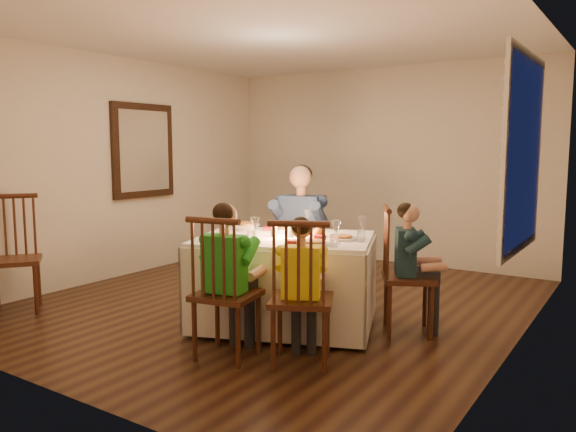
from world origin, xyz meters
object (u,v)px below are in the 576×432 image
Objects in this scene: child_teal at (407,332)px; serving_bowl at (246,227)px; chair_near_left at (228,356)px; chair_extra at (18,311)px; child_yellow at (301,364)px; chair_end at (407,332)px; chair_near_right at (301,364)px; adult at (300,300)px; chair_adult at (300,300)px; dining_table at (285,262)px; child_green at (228,356)px.

serving_bowl is (-1.48, -0.28, 0.81)m from child_teal.
serving_bowl reaches higher than chair_near_left.
chair_extra is 1.03× the size of child_yellow.
child_yellow is at bearing 132.82° from chair_end.
chair_near_right and chair_end have the same top height.
adult is at bearing -88.00° from chair_near_left.
chair_adult is 0.00m from adult.
chair_near_right is (0.53, 0.18, 0.00)m from chair_near_left.
serving_bowl reaches higher than dining_table.
child_teal reaches higher than chair_near_left.
chair_near_left is 1.39m from serving_bowl.
child_yellow is at bearing 180.00° from chair_near_right.
adult is (0.00, 0.00, 0.00)m from chair_adult.
child_teal is at bearing -27.53° from chair_adult.
child_teal is 4.75× the size of serving_bowl.
dining_table is 1.05m from chair_near_right.
chair_near_right is at bearing -45.86° from chair_extra.
serving_bowl is (-0.20, -0.63, 0.81)m from chair_adult.
child_green is (0.37, -1.61, 0.00)m from chair_adult.
child_yellow reaches higher than chair_end.
child_yellow is at bearing -69.93° from adult.
child_yellow is (-0.38, -1.08, 0.00)m from chair_end.
child_yellow is at bearing -172.20° from child_green.
child_teal is at bearing -135.46° from child_yellow.
serving_bowl reaches higher than chair_near_right.
adult reaches higher than child_yellow.
dining_table is 1.05m from child_yellow.
dining_table is 1.30× the size of adult.
serving_bowl is (-0.20, -0.63, 0.81)m from adult.
child_teal reaches higher than chair_near_right.
child_yellow reaches higher than chair_near_right.
chair_extra is at bearing -18.83° from child_yellow.
chair_near_left is 0.78× the size of adult.
serving_bowl is (1.84, 1.17, 0.81)m from chair_extra.
chair_extra is 4.80× the size of serving_bowl.
serving_bowl is (-0.57, 0.98, 0.81)m from child_green.
chair_end is at bearing -0.00° from child_teal.
dining_table is at bearing -79.58° from chair_adult.
chair_near_left is at bearing -107.12° from dining_table.
serving_bowl reaches higher than child_yellow.
chair_end is 1.55m from child_green.
chair_near_left is 1.00× the size of chair_near_right.
child_teal is (0.91, 1.26, 0.00)m from child_green.
chair_end is at bearing -135.46° from chair_near_right.
chair_near_right is 1.14m from chair_end.
child_yellow is (0.53, 0.18, 0.00)m from child_green.
child_teal is at bearing -136.84° from child_green.
chair_end is 1.71m from serving_bowl.
child_teal is (3.32, 1.45, 0.00)m from chair_extra.
child_yellow is 1.14m from child_teal.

